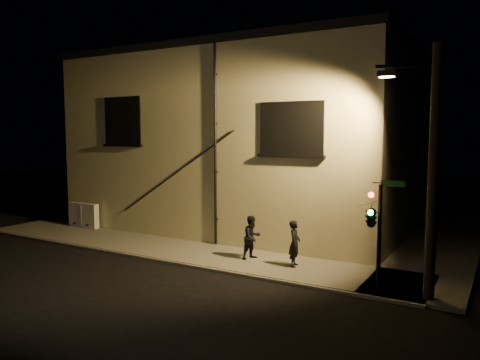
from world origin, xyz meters
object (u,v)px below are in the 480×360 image
Objects in this scene: pedestrian_a at (295,243)px; pedestrian_b at (252,237)px; utility_cabinet at (84,215)px; traffic_signal at (372,216)px; streetlamp_pole at (430,168)px.

pedestrian_a reaches higher than pedestrian_b.
utility_cabinet is at bearing 72.49° from pedestrian_a.
traffic_signal reaches higher than utility_cabinet.
pedestrian_b is 7.02m from streetlamp_pole.
pedestrian_a reaches higher than utility_cabinet.
pedestrian_b is (-1.77, 0.12, -0.00)m from pedestrian_a.
traffic_signal is (2.93, -1.00, 1.40)m from pedestrian_a.
streetlamp_pole is at bearing -7.45° from utility_cabinet.
pedestrian_b is at bearing 169.61° from streetlamp_pole.
pedestrian_b reaches higher than utility_cabinet.
utility_cabinet is at bearing 171.89° from traffic_signal.
traffic_signal reaches higher than pedestrian_b.
utility_cabinet is 10.21m from pedestrian_b.
pedestrian_a is (11.92, -1.11, 0.21)m from utility_cabinet.
pedestrian_b is 0.49× the size of traffic_signal.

